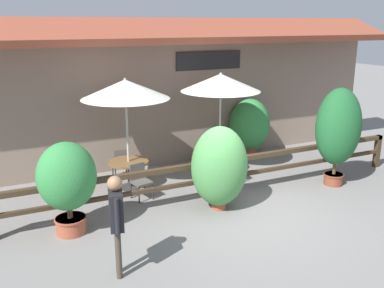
{
  "coord_description": "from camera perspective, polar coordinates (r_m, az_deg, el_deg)",
  "views": [
    {
      "loc": [
        -4.86,
        -7.4,
        4.09
      ],
      "look_at": [
        -0.64,
        1.49,
        1.28
      ],
      "focal_mm": 40.0,
      "sensor_mm": 36.0,
      "label": 1
    }
  ],
  "objects": [
    {
      "name": "potted_plant_broad_leaf",
      "position": [
        9.52,
        3.67,
        -3.04
      ],
      "size": [
        1.28,
        1.16,
        1.92
      ],
      "color": "#9E4C33",
      "rests_on": "ground"
    },
    {
      "name": "chair_near_streetside",
      "position": [
        10.32,
        -6.93,
        -4.72
      ],
      "size": [
        0.5,
        0.5,
        0.85
      ],
      "rotation": [
        0.0,
        0.0,
        0.2
      ],
      "color": "#514C47",
      "rests_on": "ground"
    },
    {
      "name": "dining_table_near",
      "position": [
        10.95,
        -8.44,
        -2.98
      ],
      "size": [
        1.01,
        1.01,
        0.72
      ],
      "color": "brown",
      "rests_on": "ground"
    },
    {
      "name": "building_facade",
      "position": [
        12.63,
        -2.48,
        7.14
      ],
      "size": [
        14.28,
        1.49,
        4.23
      ],
      "color": "gray",
      "rests_on": "ground"
    },
    {
      "name": "potted_plant_entrance_palm",
      "position": [
        8.69,
        -16.32,
        -4.64
      ],
      "size": [
        1.15,
        1.04,
        1.9
      ],
      "color": "#9E4C33",
      "rests_on": "ground"
    },
    {
      "name": "chair_middle_streetside",
      "position": [
        11.46,
        5.57,
        -2.56
      ],
      "size": [
        0.47,
        0.47,
        0.85
      ],
      "rotation": [
        0.0,
        0.0,
        -0.14
      ],
      "color": "#514C47",
      "rests_on": "ground"
    },
    {
      "name": "patio_umbrella_near",
      "position": [
        10.49,
        -8.88,
        7.21
      ],
      "size": [
        2.16,
        2.16,
        2.81
      ],
      "color": "#B7B2A8",
      "rests_on": "ground"
    },
    {
      "name": "pedestrian",
      "position": [
        7.07,
        -10.07,
        -9.04
      ],
      "size": [
        0.31,
        0.6,
        1.77
      ],
      "rotation": [
        0.0,
        0.0,
        1.35
      ],
      "color": "#42382D",
      "rests_on": "ground"
    },
    {
      "name": "patio_umbrella_middle",
      "position": [
        11.57,
        3.84,
        8.17
      ],
      "size": [
        2.16,
        2.16,
        2.81
      ],
      "color": "#B7B2A8",
      "rests_on": "ground"
    },
    {
      "name": "ground_plane",
      "position": [
        9.75,
        7.26,
        -9.02
      ],
      "size": [
        60.0,
        60.0,
        0.0
      ],
      "primitive_type": "plane",
      "color": "slate"
    },
    {
      "name": "chair_near_wallside",
      "position": [
        11.68,
        -9.44,
        -2.35
      ],
      "size": [
        0.45,
        0.45,
        0.85
      ],
      "rotation": [
        0.0,
        0.0,
        3.07
      ],
      "color": "#514C47",
      "rests_on": "ground"
    },
    {
      "name": "dining_table_middle",
      "position": [
        11.99,
        3.67,
        -1.16
      ],
      "size": [
        1.01,
        1.01,
        0.72
      ],
      "color": "brown",
      "rests_on": "ground"
    },
    {
      "name": "chair_middle_wallside",
      "position": [
        12.6,
        1.97,
        -0.77
      ],
      "size": [
        0.51,
        0.51,
        0.85
      ],
      "rotation": [
        0.0,
        0.0,
        3.4
      ],
      "color": "#514C47",
      "rests_on": "ground"
    },
    {
      "name": "patio_railing",
      "position": [
        10.32,
        4.27,
        -3.34
      ],
      "size": [
        10.4,
        0.14,
        0.95
      ],
      "color": "#3D2D1E",
      "rests_on": "ground"
    },
    {
      "name": "potted_plant_tall_tropical",
      "position": [
        11.41,
        18.91,
        1.97
      ],
      "size": [
        1.18,
        1.06,
        2.54
      ],
      "color": "brown",
      "rests_on": "ground"
    },
    {
      "name": "potted_plant_corner_fern",
      "position": [
        13.45,
        7.66,
        2.45
      ],
      "size": [
        1.3,
        1.17,
        1.83
      ],
      "color": "brown",
      "rests_on": "ground"
    }
  ]
}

